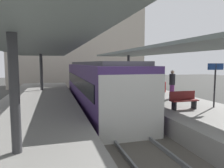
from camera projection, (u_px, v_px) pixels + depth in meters
name	position (u px, v px, depth m)	size (l,w,h in m)	color
ground_plane	(111.00, 124.00, 11.05)	(80.00, 80.00, 0.00)	#383835
platform_left	(34.00, 120.00, 9.97)	(4.40, 28.00, 1.00)	gray
platform_right	(175.00, 111.00, 12.03)	(4.40, 28.00, 1.00)	gray
track_ballast	(111.00, 122.00, 11.04)	(3.20, 28.00, 0.20)	#59544C
rail_near_side	(98.00, 120.00, 10.83)	(0.08, 28.00, 0.14)	slate
rail_far_side	(124.00, 118.00, 11.22)	(0.08, 28.00, 0.14)	slate
commuter_train	(97.00, 85.00, 14.47)	(2.78, 13.75, 3.10)	#472D6B
canopy_left	(34.00, 48.00, 10.96)	(4.18, 21.00, 3.11)	#333335
canopy_right	(164.00, 51.00, 13.02)	(4.18, 21.00, 3.10)	#333335
platform_bench	(183.00, 99.00, 10.13)	(1.40, 0.41, 0.86)	black
platform_sign	(215.00, 75.00, 10.40)	(0.90, 0.08, 2.21)	#262628
litter_bin	(163.00, 87.00, 15.96)	(0.44, 0.44, 0.80)	maroon
passenger_near_bench	(172.00, 84.00, 12.98)	(0.36, 0.36, 1.77)	#7A337A
station_building_backdrop	(78.00, 47.00, 29.81)	(18.00, 6.00, 11.00)	#A89E8E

